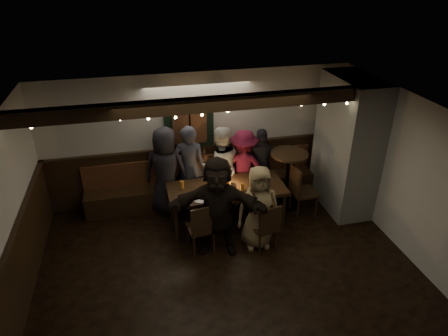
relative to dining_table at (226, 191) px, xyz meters
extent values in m
cube|color=black|center=(-0.28, -1.40, -0.70)|extent=(6.00, 5.00, 0.01)
cube|color=black|center=(-0.28, -1.40, 1.91)|extent=(6.00, 5.00, 0.01)
cube|color=silver|center=(-0.28, 1.11, 0.61)|extent=(6.00, 0.01, 2.60)
cube|color=silver|center=(-3.29, -1.40, 0.61)|extent=(0.01, 5.00, 2.60)
cube|color=silver|center=(2.72, -1.40, 0.61)|extent=(0.01, 5.00, 2.60)
cube|color=black|center=(-0.28, 1.08, -0.14)|extent=(6.00, 0.05, 1.10)
cube|color=black|center=(-3.26, -1.40, -0.14)|extent=(0.05, 5.00, 1.10)
cube|color=gray|center=(2.37, 0.10, 0.61)|extent=(0.70, 1.40, 2.60)
cube|color=black|center=(-0.28, 0.83, -0.47)|extent=(4.60, 0.45, 0.45)
cube|color=#4E2D1C|center=(-0.28, 1.01, 0.01)|extent=(4.60, 0.06, 0.50)
cube|color=black|center=(-0.48, 1.04, 0.96)|extent=(0.95, 0.04, 1.00)
cube|color=#4E2D1C|center=(-0.48, 0.98, 0.96)|extent=(0.64, 0.12, 0.76)
cube|color=black|center=(-0.28, -0.40, 1.80)|extent=(6.00, 0.16, 0.22)
sphere|color=#FFE599|center=(-2.88, -0.42, 1.67)|extent=(0.04, 0.04, 0.04)
sphere|color=#FFE599|center=(-2.48, -0.42, 1.69)|extent=(0.04, 0.04, 0.04)
sphere|color=#FFE599|center=(-2.08, -0.42, 1.70)|extent=(0.04, 0.04, 0.04)
sphere|color=#FFE599|center=(-1.68, -0.42, 1.68)|extent=(0.04, 0.04, 0.04)
sphere|color=#FFE599|center=(-1.28, -0.42, 1.65)|extent=(0.04, 0.04, 0.04)
sphere|color=#FFE599|center=(-0.88, -0.42, 1.64)|extent=(0.04, 0.04, 0.04)
sphere|color=#FFE599|center=(-0.48, -0.42, 1.64)|extent=(0.04, 0.04, 0.04)
sphere|color=#FFE599|center=(-0.08, -0.42, 1.67)|extent=(0.04, 0.04, 0.04)
sphere|color=#FFE599|center=(0.32, -0.42, 1.69)|extent=(0.04, 0.04, 0.04)
sphere|color=#FFE599|center=(0.72, -0.42, 1.70)|extent=(0.04, 0.04, 0.04)
sphere|color=#FFE599|center=(1.12, -0.42, 1.68)|extent=(0.04, 0.04, 0.04)
sphere|color=#FFE599|center=(1.52, -0.42, 1.65)|extent=(0.04, 0.04, 0.04)
sphere|color=#FFE599|center=(1.92, -0.42, 1.64)|extent=(0.04, 0.04, 0.04)
sphere|color=#FFE599|center=(2.32, -0.42, 1.65)|extent=(0.04, 0.04, 0.04)
cube|color=black|center=(0.00, 0.00, 0.03)|extent=(2.12, 0.91, 0.06)
cylinder|color=black|center=(-0.98, -0.37, -0.34)|extent=(0.07, 0.07, 0.70)
cylinder|color=black|center=(-0.98, 0.38, -0.34)|extent=(0.07, 0.07, 0.70)
cylinder|color=black|center=(0.98, -0.37, -0.34)|extent=(0.07, 0.07, 0.70)
cylinder|color=black|center=(0.98, 0.38, -0.34)|extent=(0.07, 0.07, 0.70)
cylinder|color=#BF7226|center=(-0.78, 0.16, 0.13)|extent=(0.07, 0.07, 0.14)
cylinder|color=#BF7226|center=(-0.40, -0.17, 0.13)|extent=(0.07, 0.07, 0.14)
cylinder|color=silver|center=(-0.14, 0.20, 0.13)|extent=(0.07, 0.07, 0.14)
cylinder|color=#BF7226|center=(0.25, -0.15, 0.13)|extent=(0.07, 0.07, 0.14)
cylinder|color=silver|center=(0.64, 0.18, 0.13)|extent=(0.07, 0.07, 0.14)
cylinder|color=#BF7226|center=(0.74, -0.12, 0.13)|extent=(0.07, 0.07, 0.14)
cylinder|color=white|center=(-0.52, -0.30, 0.07)|extent=(0.26, 0.26, 0.02)
cube|color=#B2B2B7|center=(0.00, -0.05, 0.09)|extent=(0.16, 0.10, 0.05)
cylinder|color=#990C0C|center=(-0.03, -0.05, 0.15)|extent=(0.04, 0.04, 0.16)
cylinder|color=gold|center=(0.03, -0.05, 0.15)|extent=(0.04, 0.04, 0.16)
cylinder|color=silver|center=(0.07, 0.05, 0.10)|extent=(0.05, 0.05, 0.08)
sphere|color=#FFB24C|center=(0.07, 0.05, 0.17)|extent=(0.03, 0.03, 0.03)
cube|color=black|center=(-0.60, -0.65, -0.25)|extent=(0.48, 0.48, 0.04)
cube|color=black|center=(-0.58, -0.85, 0.01)|extent=(0.43, 0.10, 0.49)
cylinder|color=black|center=(-0.46, -0.46, -0.48)|extent=(0.04, 0.04, 0.42)
cylinder|color=black|center=(-0.41, -0.80, -0.48)|extent=(0.04, 0.04, 0.42)
cylinder|color=black|center=(-0.80, -0.50, -0.48)|extent=(0.04, 0.04, 0.42)
cylinder|color=black|center=(-0.75, -0.85, -0.48)|extent=(0.04, 0.04, 0.42)
cube|color=black|center=(0.45, -0.84, -0.28)|extent=(0.47, 0.47, 0.04)
cube|color=black|center=(0.49, -1.02, -0.03)|extent=(0.40, 0.11, 0.46)
cylinder|color=black|center=(0.58, -0.65, -0.50)|extent=(0.03, 0.03, 0.39)
cylinder|color=black|center=(0.64, -0.97, -0.50)|extent=(0.03, 0.03, 0.39)
cylinder|color=black|center=(0.26, -0.71, -0.50)|extent=(0.03, 0.03, 0.39)
cylinder|color=black|center=(0.32, -1.03, -0.50)|extent=(0.03, 0.03, 0.39)
cube|color=black|center=(1.51, -0.06, -0.22)|extent=(0.47, 0.47, 0.04)
cube|color=black|center=(1.30, -0.06, 0.07)|extent=(0.05, 0.46, 0.53)
cylinder|color=black|center=(1.70, -0.24, -0.47)|extent=(0.04, 0.04, 0.45)
cylinder|color=black|center=(1.33, -0.25, -0.47)|extent=(0.04, 0.04, 0.45)
cylinder|color=black|center=(1.70, 0.13, -0.47)|extent=(0.04, 0.04, 0.45)
cylinder|color=black|center=(1.32, 0.13, -0.47)|extent=(0.04, 0.04, 0.45)
cylinder|color=black|center=(1.32, 0.34, -0.68)|extent=(0.58, 0.58, 0.03)
cylinder|color=black|center=(1.32, 0.34, -0.13)|extent=(0.08, 0.08, 1.12)
cylinder|color=black|center=(1.32, 0.34, 0.43)|extent=(0.72, 0.72, 0.04)
imported|color=black|center=(-1.01, 0.66, 0.18)|extent=(1.00, 0.83, 1.74)
imported|color=#2D2F3C|center=(-0.56, 0.69, 0.18)|extent=(0.70, 0.52, 1.74)
imported|color=#BCBAB8|center=(0.04, 0.67, 0.14)|extent=(0.81, 0.63, 1.66)
imported|color=#591127|center=(0.52, 0.68, 0.08)|extent=(1.12, 0.86, 1.54)
imported|color=black|center=(0.89, 0.69, 0.07)|extent=(0.94, 0.51, 1.53)
imported|color=black|center=(-0.33, -0.74, 0.18)|extent=(1.70, 0.94, 1.74)
imported|color=#927D53|center=(0.36, -0.76, 0.06)|extent=(0.76, 0.51, 1.51)
camera|label=1|loc=(-1.47, -6.02, 3.76)|focal=32.00mm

